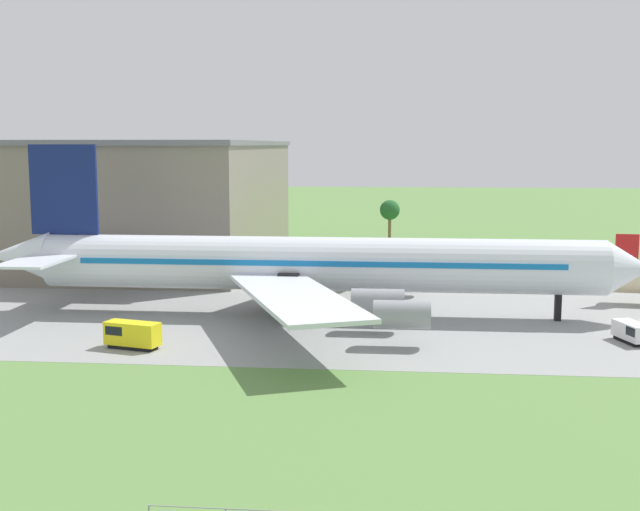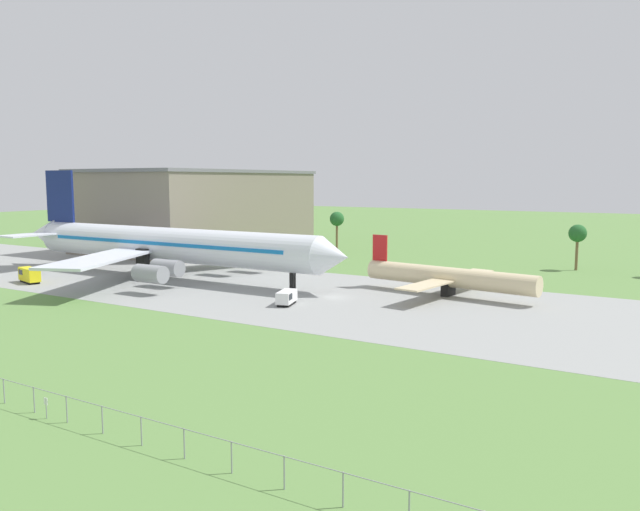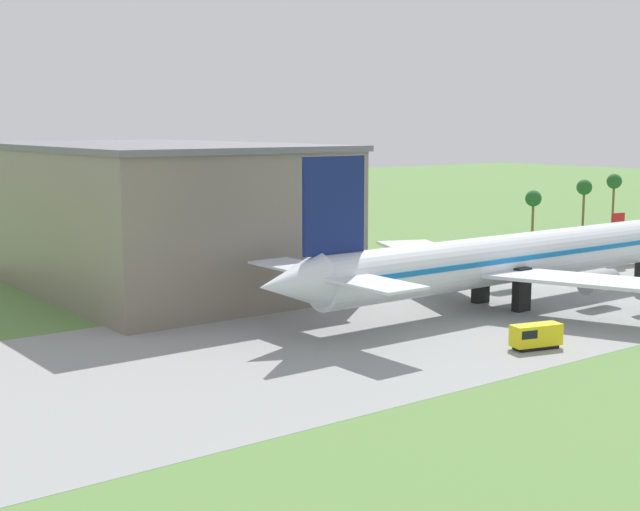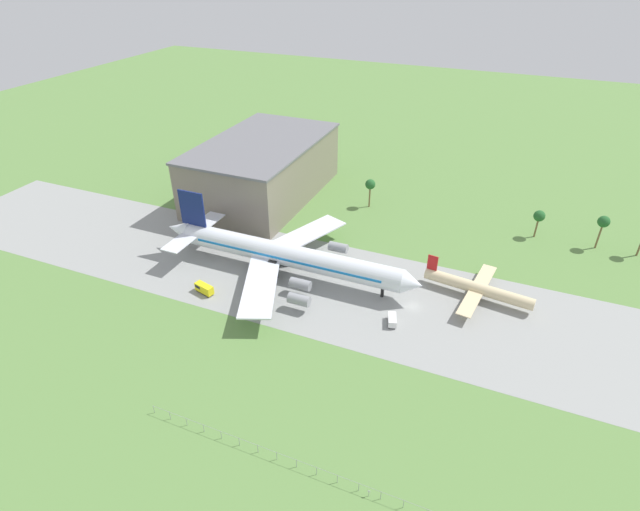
# 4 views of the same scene
# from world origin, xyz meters

# --- Properties ---
(ground_plane) EXTENTS (600.00, 600.00, 0.00)m
(ground_plane) POSITION_xyz_m (0.00, 0.00, 0.00)
(ground_plane) COLOR #5B8442
(taxiway_strip) EXTENTS (320.00, 44.00, 0.02)m
(taxiway_strip) POSITION_xyz_m (0.00, 0.00, 0.01)
(taxiway_strip) COLOR gray
(taxiway_strip) RESTS_ON ground_plane
(jet_airliner) EXTENTS (79.63, 58.16, 20.45)m
(jet_airliner) POSITION_xyz_m (-37.93, 1.14, 6.26)
(jet_airliner) COLOR silver
(jet_airliner) RESTS_ON ground_plane
(regional_aircraft) EXTENTS (29.28, 26.48, 9.06)m
(regional_aircraft) POSITION_xyz_m (14.79, 10.57, 2.99)
(regional_aircraft) COLOR beige
(regional_aircraft) RESTS_ON ground_plane
(baggage_tug) EXTENTS (3.26, 5.01, 2.10)m
(baggage_tug) POSITION_xyz_m (-3.02, -9.07, 1.15)
(baggage_tug) COLOR black
(baggage_tug) RESTS_ON ground_plane
(catering_van) EXTENTS (5.95, 3.36, 2.71)m
(catering_van) POSITION_xyz_m (-54.07, -16.19, 1.45)
(catering_van) COLOR black
(catering_van) RESTS_ON ground_plane
(perimeter_fence) EXTENTS (80.10, 0.10, 2.10)m
(perimeter_fence) POSITION_xyz_m (0.00, -55.00, 1.45)
(perimeter_fence) COLOR gray
(perimeter_fence) RESTS_ON ground_plane
(no_stopping_sign) EXTENTS (0.44, 0.08, 1.68)m
(no_stopping_sign) POSITION_xyz_m (5.94, -55.31, 1.05)
(no_stopping_sign) COLOR gray
(no_stopping_sign) RESTS_ON ground_plane
(terminal_building) EXTENTS (36.72, 61.20, 21.08)m
(terminal_building) POSITION_xyz_m (-68.54, 45.73, 10.55)
(terminal_building) COLOR slate
(terminal_building) RESTS_ON ground_plane
(palm_tree_row) EXTENTS (89.73, 3.60, 12.06)m
(palm_tree_row) POSITION_xyz_m (25.57, 51.60, 8.74)
(palm_tree_row) COLOR brown
(palm_tree_row) RESTS_ON ground_plane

